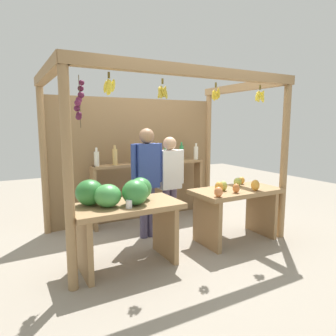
{
  "coord_description": "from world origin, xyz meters",
  "views": [
    {
      "loc": [
        -2.03,
        -3.84,
        1.64
      ],
      "look_at": [
        0.0,
        -0.18,
        1.03
      ],
      "focal_mm": 32.47,
      "sensor_mm": 36.0,
      "label": 1
    }
  ],
  "objects": [
    {
      "name": "ground_plane",
      "position": [
        0.0,
        0.0,
        0.0
      ],
      "size": [
        12.0,
        12.0,
        0.0
      ],
      "primitive_type": "plane",
      "color": "gray",
      "rests_on": "ground"
    },
    {
      "name": "fruit_counter_left",
      "position": [
        -0.86,
        -0.66,
        0.7
      ],
      "size": [
        1.25,
        0.67,
        1.03
      ],
      "color": "#99754C",
      "rests_on": "ground"
    },
    {
      "name": "fruit_counter_right",
      "position": [
        0.81,
        -0.68,
        0.55
      ],
      "size": [
        1.25,
        0.64,
        0.89
      ],
      "color": "#99754C",
      "rests_on": "ground"
    },
    {
      "name": "vendor_man",
      "position": [
        -0.23,
        0.03,
        0.94
      ],
      "size": [
        0.48,
        0.21,
        1.58
      ],
      "rotation": [
        0.0,
        0.0,
        0.01
      ],
      "color": "#484362",
      "rests_on": "ground"
    },
    {
      "name": "market_stall",
      "position": [
        -0.01,
        0.41,
        1.33
      ],
      "size": [
        3.09,
        1.91,
        2.28
      ],
      "color": "#99754C",
      "rests_on": "ground"
    },
    {
      "name": "bottle_shelf_unit",
      "position": [
        0.14,
        0.68,
        0.81
      ],
      "size": [
        1.98,
        0.22,
        1.35
      ],
      "color": "#99754C",
      "rests_on": "ground"
    },
    {
      "name": "vendor_woman",
      "position": [
        0.16,
        0.05,
        0.86
      ],
      "size": [
        0.48,
        0.2,
        1.45
      ],
      "rotation": [
        0.0,
        0.0,
        -0.15
      ],
      "color": "#584A68",
      "rests_on": "ground"
    }
  ]
}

